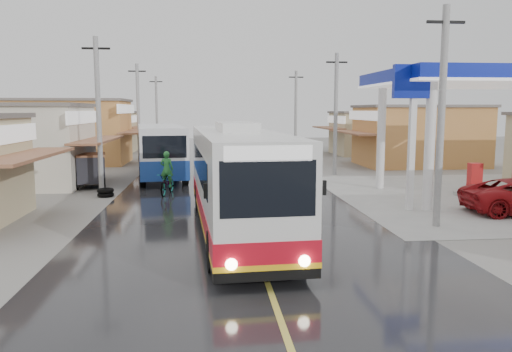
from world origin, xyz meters
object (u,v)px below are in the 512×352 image
object	(u,v)px
coach_bus	(236,180)
tyre_stack	(106,193)
cyclist	(167,180)
tricycle_near	(91,168)
second_bus	(161,150)

from	to	relation	value
coach_bus	tyre_stack	world-z (taller)	coach_bus
coach_bus	tyre_stack	distance (m)	10.10
cyclist	tyre_stack	bearing A→B (deg)	-161.48
cyclist	tricycle_near	distance (m)	5.27
cyclist	second_bus	bearing A→B (deg)	110.03
coach_bus	tricycle_near	world-z (taller)	coach_bus
cyclist	tricycle_near	xyz separation A→B (m)	(-4.43, 2.83, 0.34)
second_bus	tyre_stack	distance (m)	7.35
coach_bus	tyre_stack	bearing A→B (deg)	124.31
tyre_stack	second_bus	bearing A→B (deg)	72.64
cyclist	tyre_stack	size ratio (longest dim) A/B	2.74
coach_bus	tyre_stack	size ratio (longest dim) A/B	15.22
second_bus	tricycle_near	size ratio (longest dim) A/B	4.05
tyre_stack	tricycle_near	bearing A→B (deg)	113.62
coach_bus	second_bus	distance (m)	15.24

